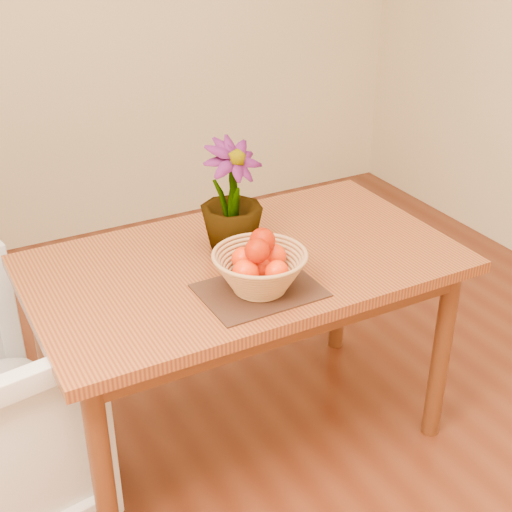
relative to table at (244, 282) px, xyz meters
name	(u,v)px	position (x,y,z in m)	size (l,w,h in m)	color
floor	(286,486)	(0.00, -0.30, -0.66)	(4.50, 4.50, 0.00)	#5E2A16
table	(244,282)	(0.00, 0.00, 0.00)	(1.40, 0.80, 0.75)	brown
placemat	(260,290)	(-0.05, -0.21, 0.09)	(0.36, 0.27, 0.01)	#371D14
wicker_basket	(260,273)	(-0.05, -0.21, 0.15)	(0.29, 0.29, 0.12)	tan
orange_pile	(260,256)	(-0.05, -0.20, 0.21)	(0.20, 0.19, 0.14)	#FF3704
potted_plant	(231,196)	(0.00, 0.09, 0.27)	(0.21, 0.21, 0.37)	#193E11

